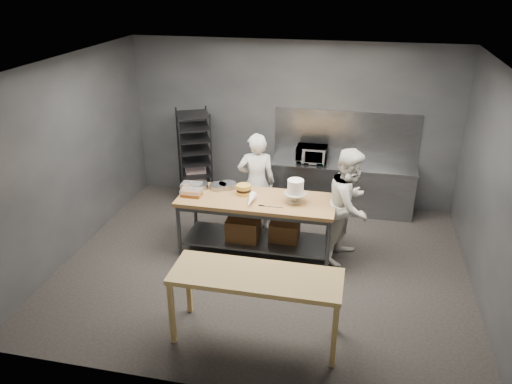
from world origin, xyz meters
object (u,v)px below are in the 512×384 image
work_table (258,219)px  frosted_cake_stand (295,189)px  chef_right (349,205)px  microwave (312,154)px  near_counter (256,281)px  layer_cake (244,190)px  chef_behind (256,183)px  speed_rack (195,157)px

work_table → frosted_cake_stand: (0.57, -0.03, 0.58)m
chef_right → frosted_cake_stand: chef_right is taller
chef_right → microwave: bearing=44.9°
near_counter → layer_cake: layer_cake is taller
microwave → near_counter: bearing=-93.2°
work_table → layer_cake: layer_cake is taller
work_table → chef_behind: size_ratio=1.39×
chef_behind → speed_rack: bearing=-48.0°
work_table → near_counter: (0.40, -1.99, 0.24)m
speed_rack → chef_right: chef_right is taller
work_table → near_counter: size_ratio=1.20×
microwave → speed_rack: bearing=-177.9°
chef_right → speed_rack: bearing=82.2°
speed_rack → chef_right: (2.96, -1.58, 0.03)m
microwave → layer_cake: (-0.86, -1.68, -0.05)m
work_table → speed_rack: bearing=133.2°
chef_behind → chef_right: 1.66m
work_table → chef_right: 1.41m
chef_right → microwave: size_ratio=3.27×
layer_cake → near_counter: bearing=-72.8°
microwave → frosted_cake_stand: (-0.04, -1.80, 0.10)m
work_table → chef_right: bearing=4.7°
work_table → layer_cake: size_ratio=10.71×
work_table → chef_right: chef_right is taller
chef_behind → microwave: bearing=-140.0°
near_counter → layer_cake: size_ratio=8.92×
work_table → chef_behind: 0.79m
work_table → speed_rack: size_ratio=1.37×
frosted_cake_stand → near_counter: bearing=-95.0°
microwave → frosted_cake_stand: bearing=-91.3°
work_table → microwave: (0.61, 1.77, 0.48)m
near_counter → chef_right: 2.32m
speed_rack → microwave: (2.20, 0.08, 0.19)m
chef_right → layer_cake: chef_right is taller
speed_rack → chef_behind: 1.71m
near_counter → microwave: size_ratio=3.69×
chef_behind → microwave: chef_behind is taller
frosted_cake_stand → layer_cake: 0.84m
speed_rack → layer_cake: 2.09m
chef_right → frosted_cake_stand: size_ratio=4.84×
work_table → chef_behind: (-0.18, 0.71, 0.29)m
speed_rack → work_table: bearing=-46.8°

